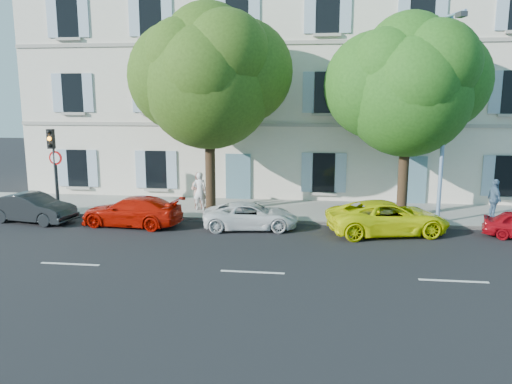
# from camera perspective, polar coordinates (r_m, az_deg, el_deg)

# --- Properties ---
(ground) EXTENTS (90.00, 90.00, 0.00)m
(ground) POSITION_cam_1_polar(r_m,az_deg,el_deg) (19.46, 1.19, -5.18)
(ground) COLOR black
(sidewalk) EXTENTS (36.00, 4.50, 0.15)m
(sidewalk) POSITION_cam_1_polar(r_m,az_deg,el_deg) (23.74, 2.35, -2.10)
(sidewalk) COLOR #A09E96
(sidewalk) RESTS_ON ground
(kerb) EXTENTS (36.00, 0.16, 0.16)m
(kerb) POSITION_cam_1_polar(r_m,az_deg,el_deg) (21.63, 1.84, -3.34)
(kerb) COLOR #9E998E
(kerb) RESTS_ON ground
(building) EXTENTS (28.00, 7.00, 12.00)m
(building) POSITION_cam_1_polar(r_m,az_deg,el_deg) (28.89, 3.46, 12.00)
(building) COLOR silver
(building) RESTS_ON ground
(car_dark_sedan) EXTENTS (4.00, 1.99, 1.26)m
(car_dark_sedan) POSITION_cam_1_polar(r_m,az_deg,el_deg) (23.74, -24.18, -1.67)
(car_dark_sedan) COLOR black
(car_dark_sedan) RESTS_ON ground
(car_red_coupe) EXTENTS (4.46, 2.19, 1.25)m
(car_red_coupe) POSITION_cam_1_polar(r_m,az_deg,el_deg) (21.70, -14.00, -2.14)
(car_red_coupe) COLOR #B91205
(car_red_coupe) RESTS_ON ground
(car_white_coupe) EXTENTS (4.11, 2.30, 1.09)m
(car_white_coupe) POSITION_cam_1_polar(r_m,az_deg,el_deg) (20.59, -0.60, -2.73)
(car_white_coupe) COLOR white
(car_white_coupe) RESTS_ON ground
(car_yellow_supercar) EXTENTS (5.15, 3.26, 1.32)m
(car_yellow_supercar) POSITION_cam_1_polar(r_m,az_deg,el_deg) (20.45, 14.82, -2.84)
(car_yellow_supercar) COLOR #E8ED0A
(car_yellow_supercar) RESTS_ON ground
(tree_left) EXTENTS (5.81, 5.81, 9.01)m
(tree_left) POSITION_cam_1_polar(r_m,az_deg,el_deg) (22.57, -5.41, 12.23)
(tree_left) COLOR #3A2819
(tree_left) RESTS_ON sidewalk
(tree_right) EXTENTS (5.46, 5.46, 8.42)m
(tree_right) POSITION_cam_1_polar(r_m,az_deg,el_deg) (22.43, 16.95, 10.81)
(tree_right) COLOR #3A2819
(tree_right) RESTS_ON sidewalk
(traffic_light) EXTENTS (0.31, 0.43, 3.79)m
(traffic_light) POSITION_cam_1_polar(r_m,az_deg,el_deg) (24.69, -22.25, 4.25)
(traffic_light) COLOR #383A3D
(traffic_light) RESTS_ON sidewalk
(road_sign) EXTENTS (0.64, 0.11, 2.78)m
(road_sign) POSITION_cam_1_polar(r_m,az_deg,el_deg) (24.84, -21.85, 2.59)
(road_sign) COLOR #383A3D
(road_sign) RESTS_ON sidewalk
(street_lamp) EXTENTS (0.40, 1.79, 8.37)m
(street_lamp) POSITION_cam_1_polar(r_m,az_deg,el_deg) (21.68, 20.90, 8.85)
(street_lamp) COLOR #7293BF
(street_lamp) RESTS_ON sidewalk
(pedestrian_a) EXTENTS (0.69, 0.49, 1.80)m
(pedestrian_a) POSITION_cam_1_polar(r_m,az_deg,el_deg) (23.39, -6.43, 0.09)
(pedestrian_a) COLOR white
(pedestrian_a) RESTS_ON sidewalk
(pedestrian_b) EXTENTS (0.98, 0.86, 1.71)m
(pedestrian_b) POSITION_cam_1_polar(r_m,az_deg,el_deg) (23.89, -6.59, 0.21)
(pedestrian_b) COLOR tan
(pedestrian_b) RESTS_ON sidewalk
(pedestrian_c) EXTENTS (0.57, 1.08, 1.75)m
(pedestrian_c) POSITION_cam_1_polar(r_m,az_deg,el_deg) (23.86, 25.59, -0.75)
(pedestrian_c) COLOR slate
(pedestrian_c) RESTS_ON sidewalk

